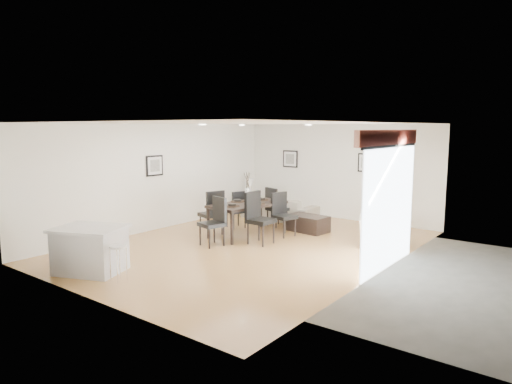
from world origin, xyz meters
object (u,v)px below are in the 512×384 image
Objects in this scene: dining_chair_head at (215,219)px; kitchen_island at (90,249)px; coffee_table at (307,223)px; bar_stool at (118,250)px; dining_chair_enear at (257,215)px; dining_table at (247,206)px; dining_chair_efar at (282,212)px; dining_chair_wfar at (238,207)px; side_table at (250,202)px; dining_chair_wnear at (213,210)px; dining_chair_foot at (275,205)px; sofa at (279,208)px; armchair at (383,232)px.

dining_chair_head is 0.74× the size of kitchen_island.
bar_stool is (-0.61, -5.22, 0.34)m from coffee_table.
coffee_table is at bearing -9.97° from dining_chair_enear.
dining_chair_efar reaches higher than dining_table.
dining_chair_efar is at bearing 82.97° from dining_chair_head.
dining_chair_wfar is 1.78m from dining_chair_head.
dining_chair_wfar is 1.60× the size of side_table.
dining_chair_wfar reaches higher than bar_stool.
dining_chair_wnear is 1.05× the size of dining_chair_foot.
dining_chair_head is (0.50, -3.25, 0.29)m from sofa.
coffee_table is 1.66× the size of side_table.
dining_chair_enear is 0.98m from dining_chair_efar.
coffee_table is at bearing 52.34° from kitchen_island.
dining_chair_efar is 0.72× the size of kitchen_island.
dining_chair_wfar is 0.94× the size of dining_chair_foot.
dining_chair_head is at bearing 42.72° from dining_chair_wfar.
dining_table is at bearing 75.99° from dining_chair_wfar.
dining_chair_enear is 1.09× the size of dining_chair_head.
bar_stool is at bearing 32.34° from dining_chair_wfar.
sofa is 6.11m from bar_stool.
dining_chair_wfar is 0.94× the size of dining_chair_efar.
coffee_table is at bearing 147.33° from sofa.
dining_chair_enear is (1.34, -0.93, 0.11)m from dining_chair_wfar.
dining_chair_wnear reaches higher than coffee_table.
dining_chair_head is 2.37m from dining_chair_foot.
dining_chair_foot reaches higher than sofa.
dining_chair_wnear is 0.97m from dining_chair_head.
sofa is 2.08× the size of dining_chair_foot.
side_table is at bearing -142.03° from dining_chair_wnear.
dining_chair_efar is (0.67, 0.50, -0.13)m from dining_table.
bar_stool is at bearing 32.82° from dining_chair_wnear.
side_table is (-1.82, 2.42, -0.41)m from dining_table.
dining_chair_wfar is at bearing 80.29° from sofa.
sofa is 1.65m from dining_chair_wfar.
kitchen_island is (0.19, -3.47, -0.19)m from dining_chair_wnear.
dining_chair_wfar reaches higher than side_table.
sofa is at bearing -14.63° from side_table.
dining_chair_wnear is 0.76× the size of kitchen_island.
dining_chair_wfar reaches higher than armchair.
dining_chair_wfar reaches higher than dining_table.
dining_table is 3.20× the size of bar_stool.
dining_chair_wnear reaches higher than dining_chair_efar.
dining_chair_foot is at bearing -27.91° from armchair.
sofa is 2.60m from dining_chair_wnear.
armchair is 1.61× the size of bar_stool.
sofa is 2.81m from dining_chair_enear.
dining_chair_wfar is at bearing 106.32° from dining_chair_efar.
side_table is (-1.15, 2.92, -0.31)m from dining_chair_wnear.
dining_chair_efar reaches higher than coffee_table.
dining_chair_foot reaches higher than coffee_table.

